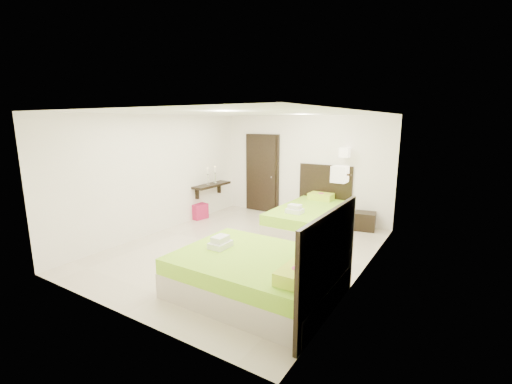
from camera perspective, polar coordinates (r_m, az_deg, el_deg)
The scene contains 7 objects.
floor at distance 6.79m, azimuth -2.08°, elevation -9.47°, with size 5.50×5.50×0.00m, color beige.
bed_single at distance 7.84m, azimuth 8.66°, elevation -4.12°, with size 1.35×2.25×1.86m.
bed_double at distance 4.99m, azimuth 0.69°, elevation -13.43°, with size 2.24×1.91×1.85m.
nightstand at distance 8.27m, azimuth 17.69°, elevation -4.65°, with size 0.46×0.41×0.41m, color black.
ottoman at distance 8.94m, azimuth -9.63°, elevation -3.12°, with size 0.39×0.39×0.39m, color #A11542.
door at distance 9.36m, azimuth 1.02°, elevation 3.07°, with size 1.02×0.15×2.14m.
console_shelf at distance 9.02m, azimuth -7.43°, elevation 1.13°, with size 0.35×1.20×0.78m.
Camera 1 is at (3.56, -5.24, 2.45)m, focal length 24.00 mm.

